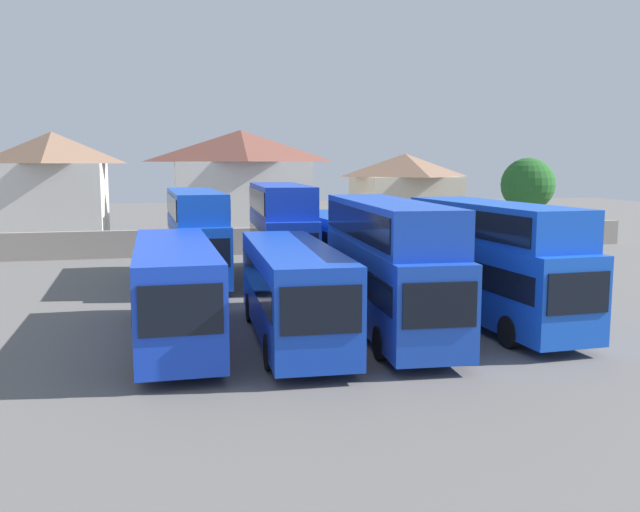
% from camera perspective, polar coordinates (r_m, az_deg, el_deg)
% --- Properties ---
extents(ground, '(140.00, 140.00, 0.00)m').
position_cam_1_polar(ground, '(42.24, -4.50, -0.70)').
color(ground, '#605E5B').
extents(depot_boundary_wall, '(56.00, 0.50, 1.80)m').
position_cam_1_polar(depot_boundary_wall, '(47.06, -5.40, 1.26)').
color(depot_boundary_wall, gray).
rests_on(depot_boundary_wall, ground).
extents(bus_1, '(2.77, 10.89, 3.45)m').
position_cam_1_polar(bus_1, '(23.99, -11.98, -2.49)').
color(bus_1, blue).
rests_on(bus_1, ground).
extents(bus_2, '(2.92, 10.68, 3.34)m').
position_cam_1_polar(bus_2, '(23.75, -2.32, -2.57)').
color(bus_2, blue).
rests_on(bus_2, ground).
extents(bus_3, '(3.19, 11.58, 4.80)m').
position_cam_1_polar(bus_3, '(25.08, 5.62, -0.22)').
color(bus_3, blue).
rests_on(bus_3, ground).
extents(bus_4, '(3.04, 10.41, 4.67)m').
position_cam_1_polar(bus_4, '(26.89, 14.13, -0.02)').
color(bus_4, blue).
rests_on(bus_4, ground).
extents(bus_5, '(2.85, 10.83, 4.74)m').
position_cam_1_polar(bus_5, '(36.42, -10.28, 2.10)').
color(bus_5, blue).
rests_on(bus_5, ground).
extents(bus_6, '(3.07, 10.35, 5.03)m').
position_cam_1_polar(bus_6, '(36.72, -3.27, 2.51)').
color(bus_6, blue).
rests_on(bus_6, ground).
extents(bus_7, '(3.32, 11.60, 3.29)m').
position_cam_1_polar(bus_7, '(37.43, 1.56, 1.16)').
color(bus_7, '#0C43BF').
rests_on(bus_7, ground).
extents(house_terrace_left, '(7.88, 7.68, 8.57)m').
position_cam_1_polar(house_terrace_left, '(56.98, -21.23, 5.39)').
color(house_terrace_left, silver).
rests_on(house_terrace_left, ground).
extents(house_terrace_centre, '(11.04, 6.94, 8.82)m').
position_cam_1_polar(house_terrace_centre, '(56.27, -6.55, 5.96)').
color(house_terrace_centre, silver).
rests_on(house_terrace_centre, ground).
extents(house_terrace_right, '(8.27, 8.36, 7.00)m').
position_cam_1_polar(house_terrace_right, '(60.17, 7.04, 5.18)').
color(house_terrace_right, beige).
rests_on(house_terrace_right, ground).
extents(tree_left_of_lot, '(3.78, 3.78, 6.56)m').
position_cam_1_polar(tree_left_of_lot, '(51.06, 16.88, 5.67)').
color(tree_left_of_lot, brown).
rests_on(tree_left_of_lot, ground).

